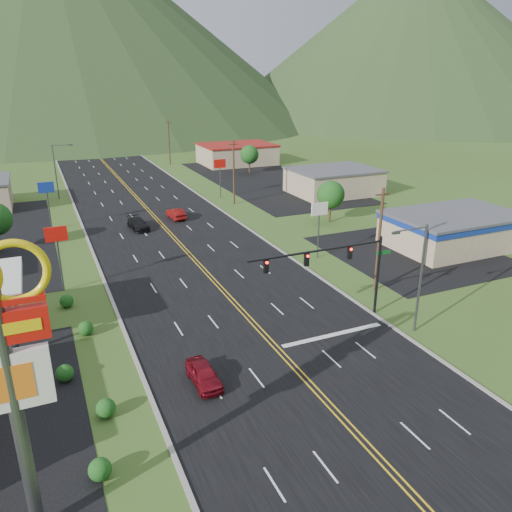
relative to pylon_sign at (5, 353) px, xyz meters
name	(u,v)px	position (x,y,z in m)	size (l,w,h in m)	color
ground	(372,451)	(17.00, -2.00, -9.30)	(500.00, 500.00, 0.00)	#3C4F1C
road	(372,451)	(17.00, -2.00, -9.30)	(20.00, 460.00, 0.04)	black
curb_west	(196,512)	(6.85, -2.00, -9.30)	(0.30, 460.00, 0.14)	gray
curb_east	(504,405)	(27.15, -2.00, -9.30)	(0.30, 460.00, 0.14)	gray
pylon_sign	(5,353)	(0.00, 0.00, 0.00)	(4.32, 0.60, 14.00)	#59595E
traffic_signal	(339,262)	(23.48, 12.00, -3.97)	(13.10, 0.43, 7.00)	black
streetlight_east	(418,272)	(28.18, 8.00, -4.12)	(3.28, 0.25, 9.00)	#59595E
streetlight_west	(57,168)	(5.32, 68.00, -4.12)	(3.28, 0.25, 9.00)	#59595E
building_east_near	(454,228)	(47.00, 23.00, -7.03)	(15.40, 10.40, 4.10)	beige
building_east_mid	(334,181)	(49.00, 53.00, -7.14)	(14.40, 11.40, 4.30)	beige
building_east_far	(237,154)	(45.00, 88.00, -7.04)	(16.40, 12.40, 4.50)	beige
pole_sign_west_a	(57,241)	(3.00, 28.00, -4.25)	(2.00, 0.18, 6.40)	#59595E
pole_sign_west_b	(47,192)	(3.00, 50.00, -4.25)	(2.00, 0.18, 6.40)	#59595E
pole_sign_east_a	(319,215)	(30.00, 26.00, -4.25)	(2.00, 0.18, 6.40)	#59595E
pole_sign_east_b	(220,168)	(30.00, 58.00, -4.25)	(2.00, 0.18, 6.40)	#59595E
tree_east_a	(331,195)	(39.00, 38.00, -5.41)	(3.84, 3.84, 5.82)	#382314
tree_east_b	(249,155)	(43.00, 76.00, -5.41)	(3.84, 3.84, 5.82)	#382314
utility_pole_a	(379,239)	(30.50, 16.00, -4.17)	(1.60, 0.28, 10.00)	#382314
utility_pole_b	(234,172)	(30.50, 53.00, -4.17)	(1.60, 0.28, 10.00)	#382314
utility_pole_c	(169,142)	(30.50, 93.00, -4.17)	(1.60, 0.28, 10.00)	#382314
utility_pole_d	(135,126)	(30.50, 133.00, -4.17)	(1.60, 0.28, 10.00)	#382314
mountain_n	(52,14)	(17.00, 218.00, 33.20)	(220.00, 220.00, 85.00)	#263F1D
mountain_ne	(413,37)	(164.84, 174.19, 25.70)	(180.00, 180.00, 70.00)	#263F1D
car_red_near	(204,375)	(10.51, 7.85, -8.60)	(1.64, 4.09, 1.39)	maroon
car_dark_mid	(138,224)	(13.64, 45.27, -8.59)	(1.99, 4.89, 1.42)	black
car_red_far	(176,214)	(19.62, 48.24, -8.55)	(1.59, 4.56, 1.50)	maroon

